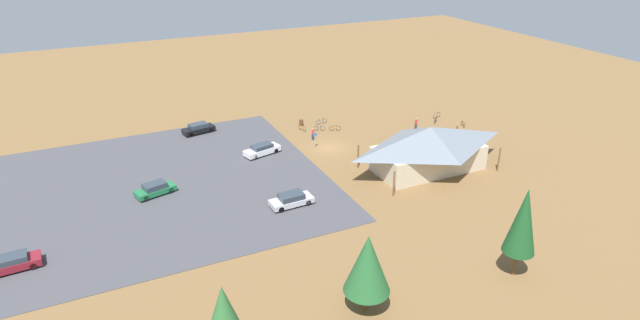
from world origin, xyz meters
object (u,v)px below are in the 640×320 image
Objects in this scene: lot_sign at (315,138)px; visitor_crossing_yard at (313,134)px; pine_midwest at (224,314)px; car_maroon_front_row at (12,263)px; bike_pavilion at (429,146)px; bicycle_red_near_sign at (463,124)px; bicycle_blue_front_row at (319,128)px; trash_bin at (301,123)px; car_white_near_entry at (262,150)px; car_green_end_stall at (155,189)px; car_silver_back_corner at (291,200)px; bicycle_orange_lone_west at (335,128)px; car_black_aisle_side at (198,128)px; bicycle_white_lone_east at (437,115)px; bicycle_teal_near_porch at (321,121)px; bicycle_yellow_yard_right at (302,128)px; pine_center at (523,221)px; visitor_by_pavilion at (416,124)px; bicycle_purple_mid_cluster at (435,121)px; pine_far_west at (368,264)px.

lot_sign is 2.88m from visitor_crossing_yard.
pine_midwest is 23.33m from car_maroon_front_row.
bicycle_red_near_sign is at bearing -144.12° from bike_pavilion.
pine_midwest reaches higher than bicycle_blue_front_row.
car_white_near_entry is at bearing 40.78° from trash_bin.
car_silver_back_corner is (-12.61, 8.65, 0.00)m from car_green_end_stall.
bicycle_orange_lone_west is at bearing -20.25° from bicycle_red_near_sign.
lot_sign is 0.47× the size of car_black_aisle_side.
lot_sign reaches higher than trash_bin.
bicycle_white_lone_east is (-21.77, -2.51, -1.02)m from lot_sign.
bicycle_teal_near_porch is (4.95, -19.50, -2.67)m from bike_pavilion.
car_black_aisle_side is at bearing -118.25° from car_green_end_stall.
car_silver_back_corner is at bearing 63.37° from bicycle_yellow_yard_right.
pine_center is 4.63× the size of visitor_by_pavilion.
visitor_by_pavilion reaches higher than bicycle_red_near_sign.
pine_midwest is (24.96, -0.57, -0.79)m from pine_center.
lot_sign is 0.48× the size of car_maroon_front_row.
bicycle_blue_front_row is 26.49m from car_green_end_stall.
trash_bin is 14.79m from car_black_aisle_side.
pine_center is at bearing 96.88° from lot_sign.
pine_midwest is 40.88m from visitor_crossing_yard.
bicycle_red_near_sign is 20.80m from bicycle_teal_near_porch.
lot_sign is 37.25m from car_maroon_front_row.
bicycle_white_lone_east is at bearing 169.21° from bicycle_yellow_yard_right.
car_black_aisle_side is at bearing -100.96° from pine_midwest.
car_white_near_entry is (27.31, -0.04, 0.39)m from bicycle_purple_mid_cluster.
pine_center is at bearing 110.67° from car_black_aisle_side.
visitor_by_pavilion reaches higher than car_maroon_front_row.
car_maroon_front_row is (38.73, -19.02, -4.55)m from pine_center.
pine_far_west reaches higher than bicycle_orange_lone_west.
bicycle_yellow_yard_right is (21.98, -8.60, 0.00)m from bicycle_red_near_sign.
car_black_aisle_side reaches higher than bicycle_yellow_yard_right.
bicycle_orange_lone_west is at bearing -139.95° from lot_sign.
bicycle_teal_near_porch is 24.70m from car_silver_back_corner.
car_maroon_front_row is at bearing -53.27° from pine_midwest.
pine_center is at bearing 173.33° from pine_far_west.
pine_far_west is at bearing 49.63° from visitor_by_pavilion.
lot_sign is 23.12m from bicycle_red_near_sign.
car_silver_back_corner is at bearing -123.62° from pine_midwest.
pine_far_west is 1.33× the size of car_white_near_entry.
car_maroon_front_row is (55.08, 13.89, 0.38)m from bicycle_purple_mid_cluster.
bike_pavilion is 1.84× the size of pine_center.
car_green_end_stall is at bearing -47.70° from pine_center.
car_white_near_entry reaches higher than bicycle_orange_lone_west.
pine_far_west is (19.40, 18.73, 1.21)m from bike_pavilion.
pine_midwest is 44.19m from bicycle_yellow_yard_right.
bicycle_blue_front_row is at bearing -69.66° from bike_pavilion.
car_silver_back_corner is (8.76, 13.04, -0.68)m from lot_sign.
car_silver_back_corner is 27.83m from visitor_by_pavilion.
trash_bin is 8.62m from lot_sign.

